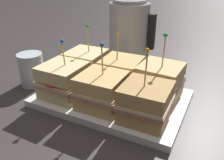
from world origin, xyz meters
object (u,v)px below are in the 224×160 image
at_px(kettle_steel, 129,31).
at_px(serving_platter, 112,98).
at_px(sandwich_front_center, 103,91).
at_px(sandwich_back_center, 121,73).
at_px(sandwich_back_left, 86,65).
at_px(drinking_glass, 32,69).
at_px(sandwich_front_left, 63,80).
at_px(sandwich_back_right, 160,81).
at_px(sandwich_front_right, 146,102).

bearing_deg(kettle_steel, serving_platter, -74.66).
distance_m(sandwich_front_center, kettle_steel, 0.38).
bearing_deg(sandwich_back_center, serving_platter, -88.26).
bearing_deg(sandwich_back_center, sandwich_back_left, -179.25).
xyz_separation_m(kettle_steel, drinking_glass, (-0.17, -0.33, -0.06)).
xyz_separation_m(sandwich_front_left, sandwich_back_left, (-0.00, 0.11, -0.00)).
bearing_deg(sandwich_back_center, drinking_glass, -163.32).
bearing_deg(serving_platter, sandwich_back_right, 26.61).
distance_m(sandwich_front_left, drinking_glass, 0.15).
xyz_separation_m(sandwich_front_left, sandwich_back_center, (0.11, 0.11, -0.00)).
bearing_deg(serving_platter, sandwich_front_center, -87.70).
bearing_deg(sandwich_back_left, kettle_steel, 83.85).
bearing_deg(sandwich_back_right, sandwich_back_left, 179.61).
xyz_separation_m(serving_platter, drinking_glass, (-0.26, -0.02, 0.04)).
relative_size(sandwich_front_right, kettle_steel, 0.69).
bearing_deg(kettle_steel, drinking_glass, -117.43).
height_order(serving_platter, sandwich_back_center, sandwich_back_center).
relative_size(sandwich_front_right, drinking_glass, 1.69).
xyz_separation_m(sandwich_front_right, drinking_glass, (-0.37, 0.04, -0.01)).
bearing_deg(serving_platter, sandwich_front_right, -27.42).
relative_size(sandwich_back_right, kettle_steel, 0.71).
bearing_deg(sandwich_front_center, drinking_glass, 172.25).
xyz_separation_m(sandwich_front_center, sandwich_back_center, (-0.00, 0.11, -0.00)).
bearing_deg(drinking_glass, sandwich_front_right, -6.02).
distance_m(serving_platter, drinking_glass, 0.26).
distance_m(serving_platter, sandwich_front_right, 0.13).
bearing_deg(sandwich_back_left, sandwich_back_center, 0.75).
distance_m(serving_platter, kettle_steel, 0.34).
bearing_deg(sandwich_front_right, sandwich_back_left, 153.06).
height_order(serving_platter, sandwich_front_right, sandwich_front_right).
relative_size(kettle_steel, drinking_glass, 2.45).
bearing_deg(drinking_glass, serving_platter, 4.18).
height_order(sandwich_front_center, sandwich_back_right, sandwich_back_right).
relative_size(sandwich_front_right, sandwich_back_left, 1.01).
bearing_deg(sandwich_front_right, drinking_glass, 173.98).
bearing_deg(sandwich_front_left, sandwich_back_left, 90.29).
relative_size(sandwich_back_center, sandwich_back_right, 0.91).
height_order(serving_platter, sandwich_front_center, sandwich_front_center).
distance_m(sandwich_front_center, sandwich_back_left, 0.16).
xyz_separation_m(sandwich_front_center, sandwich_back_left, (-0.11, 0.11, 0.00)).
xyz_separation_m(sandwich_front_right, sandwich_back_right, (-0.00, 0.11, 0.00)).
bearing_deg(kettle_steel, sandwich_back_right, -52.82).
distance_m(serving_platter, sandwich_front_left, 0.13).
relative_size(sandwich_front_center, sandwich_back_center, 1.02).
height_order(sandwich_front_right, sandwich_back_center, sandwich_front_right).
relative_size(serving_platter, sandwich_back_left, 2.30).
relative_size(sandwich_front_center, drinking_glass, 1.62).
xyz_separation_m(sandwich_back_center, kettle_steel, (-0.08, 0.25, 0.05)).
height_order(sandwich_front_left, sandwich_back_left, sandwich_back_left).
relative_size(sandwich_back_left, sandwich_back_center, 1.06).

